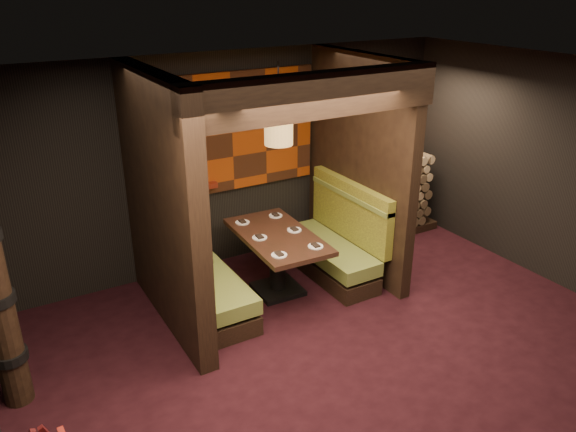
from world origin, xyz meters
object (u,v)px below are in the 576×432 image
at_px(booth_bench_left, 202,281).
at_px(dining_table, 277,252).
at_px(pendant_lamp, 279,125).
at_px(booth_bench_right, 335,245).
at_px(firewood_stack, 382,196).

height_order(booth_bench_left, dining_table, booth_bench_left).
bearing_deg(dining_table, pendant_lamp, -90.00).
bearing_deg(pendant_lamp, booth_bench_right, 6.36).
xyz_separation_m(dining_table, pendant_lamp, (0.00, -0.05, 1.60)).
relative_size(booth_bench_right, pendant_lamp, 1.74).
bearing_deg(dining_table, booth_bench_left, 177.03).
bearing_deg(pendant_lamp, firewood_stack, 19.51).
xyz_separation_m(booth_bench_left, dining_table, (0.99, -0.05, 0.16)).
bearing_deg(booth_bench_right, firewood_stack, 27.35).
bearing_deg(booth_bench_left, firewood_stack, 12.17).
bearing_deg(firewood_stack, dining_table, -161.62).
distance_m(booth_bench_right, firewood_stack, 1.54).
xyz_separation_m(dining_table, firewood_stack, (2.26, 0.75, 0.05)).
height_order(booth_bench_left, pendant_lamp, pendant_lamp).
bearing_deg(booth_bench_right, pendant_lamp, -173.64).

